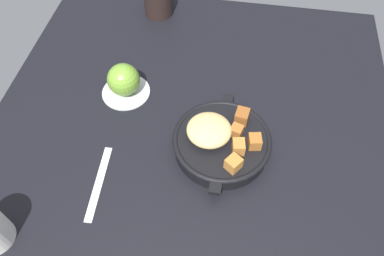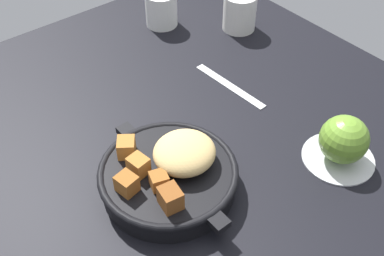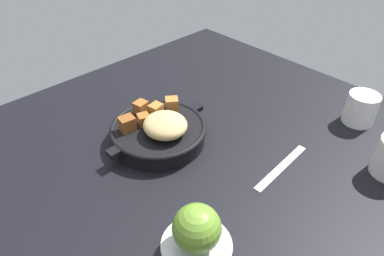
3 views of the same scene
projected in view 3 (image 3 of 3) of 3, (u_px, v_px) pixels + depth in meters
ground_plane at (184, 160)px, 74.68cm from camera, size 109.29×93.68×2.40cm
cast_iron_skillet at (159, 130)px, 76.03cm from camera, size 25.54×21.27×8.13cm
saucer_plate at (197, 244)px, 56.44cm from camera, size 11.82×11.82×0.60cm
red_apple at (197, 228)px, 53.88cm from camera, size 7.85×7.85×7.85cm
butter_knife at (281, 167)px, 70.94cm from camera, size 17.46×2.53×0.36cm
white_creamer_pitcher at (361, 109)px, 81.45cm from camera, size 7.05×7.05×7.53cm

